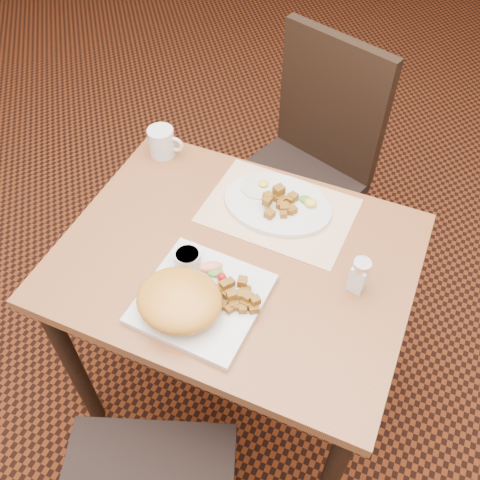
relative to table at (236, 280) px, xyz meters
The scene contains 15 objects.
ground 0.64m from the table, ahead, with size 8.00×8.00×0.00m, color black.
table is the anchor object (origin of this frame).
chair_far 0.67m from the table, 90.97° to the left, with size 0.54×0.54×0.97m.
placemat 0.23m from the table, 76.35° to the left, with size 0.40×0.28×0.00m, color white.
plate_square 0.20m from the table, 96.24° to the right, with size 0.28×0.28×0.02m, color silver.
plate_oval 0.24m from the table, 79.64° to the left, with size 0.30×0.23×0.02m, color silver, non-canonical shape.
hollandaise_mound 0.27m from the table, 103.24° to the right, with size 0.20×0.18×0.08m.
ramekin 0.19m from the table, 140.66° to the right, with size 0.07×0.07×0.04m.
garnish_sq 0.16m from the table, 103.95° to the right, with size 0.09×0.07×0.03m.
fried_egg 0.28m from the table, 97.57° to the left, with size 0.10×0.10×0.02m.
garnish_ov 0.30m from the table, 63.11° to the left, with size 0.06×0.04×0.02m.
salt_shaker 0.35m from the table, ahead, with size 0.05×0.05×0.10m.
coffee_mug 0.48m from the table, 142.44° to the left, with size 0.11×0.08×0.09m.
home_fries_sq 0.21m from the table, 63.96° to the right, with size 0.12×0.10×0.04m.
home_fries_ov 0.25m from the table, 75.75° to the left, with size 0.10×0.11×0.04m.
Camera 1 is at (0.35, -0.79, 1.83)m, focal length 40.00 mm.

